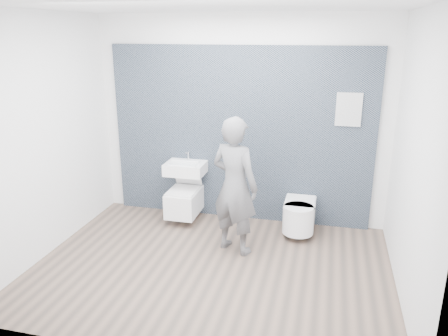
% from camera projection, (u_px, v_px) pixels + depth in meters
% --- Properties ---
extents(ground, '(4.00, 4.00, 0.00)m').
position_uv_depth(ground, '(211.00, 267.00, 4.98)').
color(ground, brown).
rests_on(ground, ground).
extents(room_shell, '(4.00, 4.00, 4.00)m').
position_uv_depth(room_shell, '(210.00, 116.00, 4.46)').
color(room_shell, silver).
rests_on(room_shell, ground).
extents(tile_wall, '(3.60, 0.06, 2.40)m').
position_uv_depth(tile_wall, '(238.00, 216.00, 6.34)').
color(tile_wall, black).
rests_on(tile_wall, ground).
extents(washbasin, '(0.54, 0.41, 0.41)m').
position_uv_depth(washbasin, '(185.00, 168.00, 6.06)').
color(washbasin, white).
rests_on(washbasin, ground).
extents(toilet_square, '(0.40, 0.59, 0.76)m').
position_uv_depth(toilet_square, '(184.00, 200.00, 6.12)').
color(toilet_square, white).
rests_on(toilet_square, ground).
extents(toilet_rounded, '(0.40, 0.68, 0.37)m').
position_uv_depth(toilet_rounded, '(299.00, 215.00, 5.71)').
color(toilet_rounded, white).
rests_on(toilet_rounded, ground).
extents(info_placard, '(0.32, 0.03, 0.42)m').
position_uv_depth(info_placard, '(338.00, 227.00, 5.98)').
color(info_placard, white).
rests_on(info_placard, ground).
extents(visitor, '(0.71, 0.60, 1.66)m').
position_uv_depth(visitor, '(235.00, 186.00, 5.12)').
color(visitor, slate).
rests_on(visitor, ground).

